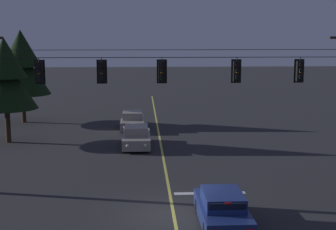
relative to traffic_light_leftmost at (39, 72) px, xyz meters
The scene contains 14 objects.
ground_plane 8.95m from the traffic_light_leftmost, 29.55° to the right, with size 180.00×180.00×0.00m, color #28282B.
lane_centre_stripe 10.24m from the traffic_light_leftmost, 45.17° to the left, with size 0.14×60.00×0.01m, color #D1C64C.
stop_bar_paint 9.76m from the traffic_light_leftmost, ahead, with size 3.40×0.36×0.01m, color silver.
signal_span_assembly 6.22m from the traffic_light_leftmost, ahead, with size 18.69×0.32×7.79m.
traffic_light_leftmost is the anchor object (origin of this frame).
traffic_light_left_inner 2.85m from the traffic_light_leftmost, ahead, with size 0.48×0.41×1.22m.
traffic_light_centre 5.65m from the traffic_light_leftmost, ahead, with size 0.48×0.41×1.22m.
traffic_light_right_inner 9.16m from the traffic_light_leftmost, ahead, with size 0.48×0.41×1.22m.
traffic_light_rightmost 12.17m from the traffic_light_leftmost, ahead, with size 0.48×0.41×1.22m.
car_waiting_near_lane 10.40m from the traffic_light_leftmost, 30.44° to the right, with size 1.80×4.33×1.39m.
car_oncoming_lead 11.57m from the traffic_light_leftmost, 65.30° to the left, with size 1.80×4.42×1.39m.
car_oncoming_trailing 16.89m from the traffic_light_leftmost, 75.68° to the left, with size 1.80×4.42×1.39m.
tree_verge_near 12.18m from the traffic_light_leftmost, 111.93° to the left, with size 4.23×4.23×7.22m.
tree_verge_far 19.81m from the traffic_light_leftmost, 105.33° to the left, with size 4.67×4.67×7.76m.
Camera 1 is at (-1.33, -19.92, 7.56)m, focal length 53.67 mm.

